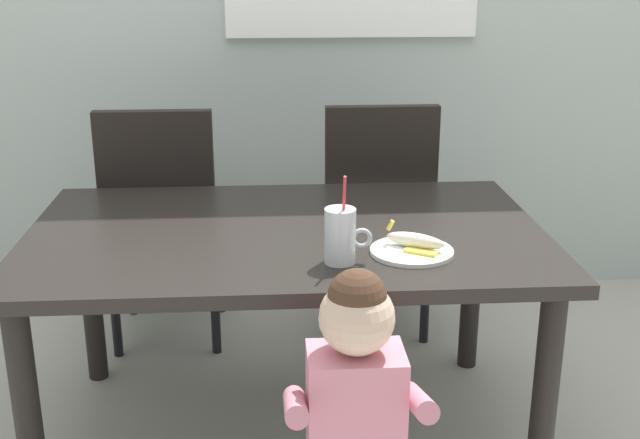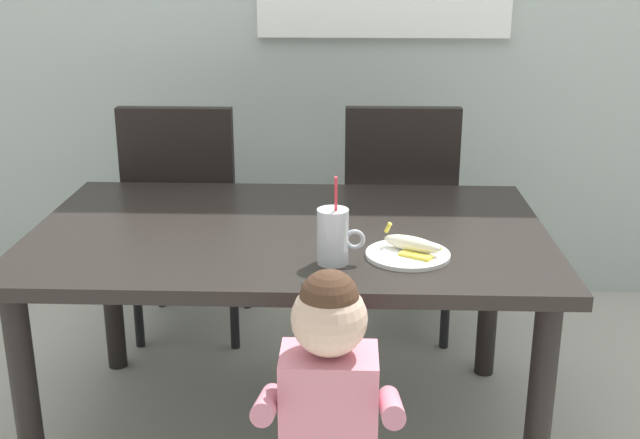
% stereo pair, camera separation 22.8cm
% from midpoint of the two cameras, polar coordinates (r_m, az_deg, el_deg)
% --- Properties ---
extents(ground_plane, '(24.00, 24.00, 0.00)m').
position_cam_midpoint_polar(ground_plane, '(2.70, -4.76, -14.90)').
color(ground_plane, '#B7B2A8').
extents(dining_table, '(1.54, 0.96, 0.70)m').
position_cam_midpoint_polar(dining_table, '(2.42, -5.14, -2.58)').
color(dining_table, black).
rests_on(dining_table, ground).
extents(dining_chair_left, '(0.44, 0.45, 0.96)m').
position_cam_midpoint_polar(dining_chair_left, '(3.12, -13.26, 0.39)').
color(dining_chair_left, black).
rests_on(dining_chair_left, ground).
extents(dining_chair_right, '(0.44, 0.45, 0.96)m').
position_cam_midpoint_polar(dining_chair_right, '(3.12, 1.96, 0.92)').
color(dining_chair_right, black).
rests_on(dining_chair_right, ground).
extents(toddler_standing, '(0.33, 0.24, 0.84)m').
position_cam_midpoint_polar(toddler_standing, '(1.85, -1.04, -12.70)').
color(toddler_standing, '#3F4760').
rests_on(toddler_standing, ground).
extents(milk_cup, '(0.13, 0.08, 0.25)m').
position_cam_midpoint_polar(milk_cup, '(2.10, -1.62, -1.44)').
color(milk_cup, silver).
rests_on(milk_cup, dining_table).
extents(snack_plate, '(0.23, 0.23, 0.01)m').
position_cam_midpoint_polar(snack_plate, '(2.19, 3.64, -2.34)').
color(snack_plate, white).
rests_on(snack_plate, dining_table).
extents(peeled_banana, '(0.17, 0.15, 0.07)m').
position_cam_midpoint_polar(peeled_banana, '(2.19, 3.96, -1.61)').
color(peeled_banana, '#F4EAC6').
rests_on(peeled_banana, snack_plate).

